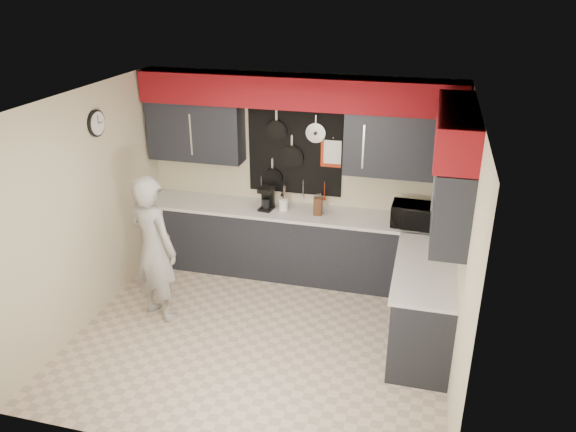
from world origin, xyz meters
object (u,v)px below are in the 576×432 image
(microwave, at_px, (413,215))
(utensil_crock, at_px, (283,205))
(person, at_px, (154,249))
(coffee_maker, at_px, (267,198))
(knife_block, at_px, (318,206))

(microwave, bearing_deg, utensil_crock, 179.04)
(microwave, relative_size, person, 0.29)
(coffee_maker, relative_size, person, 0.17)
(knife_block, bearing_deg, utensil_crock, 171.70)
(microwave, height_order, utensil_crock, microwave)
(knife_block, xyz_separation_m, utensil_crock, (-0.45, 0.04, -0.04))
(knife_block, relative_size, person, 0.13)
(knife_block, xyz_separation_m, coffee_maker, (-0.67, 0.02, 0.04))
(microwave, xyz_separation_m, person, (-2.77, -1.23, -0.20))
(utensil_crock, bearing_deg, coffee_maker, -174.74)
(knife_block, relative_size, utensil_crock, 1.52)
(utensil_crock, xyz_separation_m, coffee_maker, (-0.21, -0.02, 0.08))
(microwave, relative_size, knife_block, 2.22)
(utensil_crock, bearing_deg, knife_block, -4.79)
(microwave, xyz_separation_m, knife_block, (-1.16, 0.05, -0.03))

